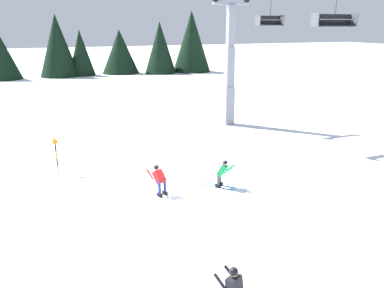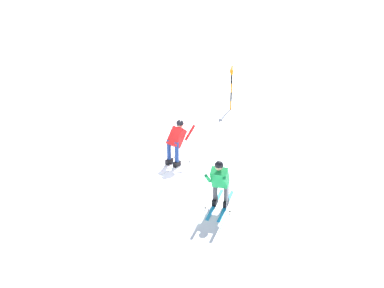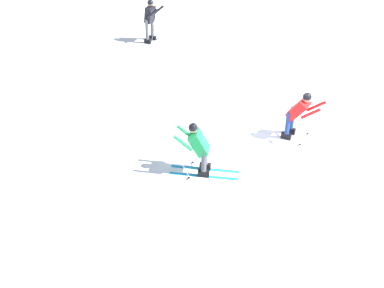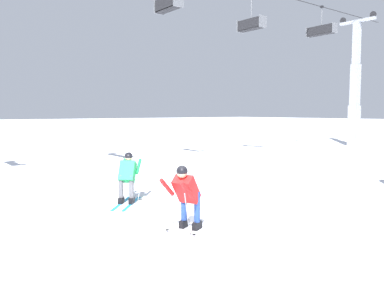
# 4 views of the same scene
# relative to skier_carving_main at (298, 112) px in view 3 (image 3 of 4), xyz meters

# --- Properties ---
(ground_plane) EXTENTS (260.00, 260.00, 0.00)m
(ground_plane) POSITION_rel_skier_carving_main_xyz_m (0.39, 0.61, -0.83)
(ground_plane) COLOR white
(skier_carving_main) EXTENTS (1.75, 1.19, 1.58)m
(skier_carving_main) POSITION_rel_skier_carving_main_xyz_m (0.00, 0.00, 0.00)
(skier_carving_main) COLOR white
(skier_carving_main) RESTS_ON ground_plane
(skier_distant_uphill) EXTENTS (1.80, 1.29, 1.73)m
(skier_distant_uphill) POSITION_rel_skier_carving_main_xyz_m (8.45, -0.53, 0.16)
(skier_distant_uphill) COLOR white
(skier_distant_uphill) RESTS_ON ground_plane
(skier_distant_downhill) EXTENTS (1.50, 1.52, 1.51)m
(skier_distant_downhill) POSITION_rel_skier_carving_main_xyz_m (0.27, 3.09, -0.04)
(skier_distant_downhill) COLOR #198CCC
(skier_distant_downhill) RESTS_ON ground_plane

